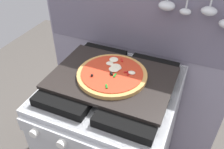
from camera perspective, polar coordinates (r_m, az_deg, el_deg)
kitchen_backsplash at (r=1.39m, az=5.62°, el=3.13°), size 1.10×0.09×1.55m
stove at (r=1.40m, az=-0.03°, el=-15.76°), size 0.60×0.64×0.90m
baking_tray at (r=1.07m, az=-0.00°, el=-0.77°), size 0.54×0.38×0.02m
pizza_left at (r=1.06m, az=0.12°, el=0.28°), size 0.31×0.31×0.03m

